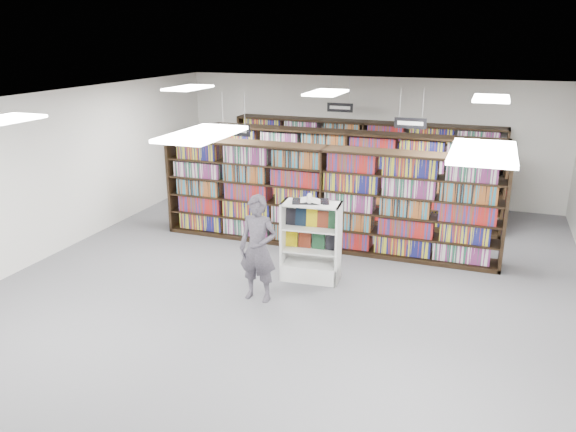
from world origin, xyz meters
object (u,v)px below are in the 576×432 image
(endcap_display, at_px, (311,253))
(open_book, at_px, (310,200))
(shopper, at_px, (258,249))
(bookshelf_row_near, at_px, (324,198))

(endcap_display, height_order, open_book, open_book)
(endcap_display, xyz_separation_m, shopper, (-0.57, -1.09, 0.41))
(endcap_display, bearing_deg, open_book, 147.35)
(bookshelf_row_near, height_order, open_book, bookshelf_row_near)
(open_book, bearing_deg, shopper, -132.92)
(endcap_display, xyz_separation_m, open_book, (-0.04, 0.02, 0.98))
(bookshelf_row_near, distance_m, endcap_display, 1.72)
(bookshelf_row_near, xyz_separation_m, open_book, (0.21, -1.59, 0.42))
(bookshelf_row_near, bearing_deg, shopper, -96.85)
(bookshelf_row_near, bearing_deg, endcap_display, -81.26)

